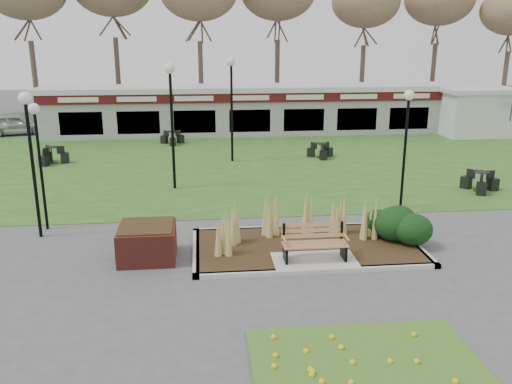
{
  "coord_description": "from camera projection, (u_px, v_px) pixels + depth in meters",
  "views": [
    {
      "loc": [
        -2.9,
        -12.82,
        5.82
      ],
      "look_at": [
        -1.36,
        2.0,
        1.49
      ],
      "focal_mm": 38.0,
      "sensor_mm": 36.0,
      "label": 1
    }
  ],
  "objects": [
    {
      "name": "bistro_set_d",
      "position": [
        480.0,
        184.0,
        20.87
      ],
      "size": [
        1.33,
        1.43,
        0.77
      ],
      "color": "black",
      "rests_on": "ground"
    },
    {
      "name": "lawn",
      "position": [
        263.0,
        163.0,
        25.61
      ],
      "size": [
        34.0,
        16.0,
        0.02
      ],
      "primitive_type": "cube",
      "color": "#32571B",
      "rests_on": "ground"
    },
    {
      "name": "lamp_post_near_left",
      "position": [
        29.0,
        133.0,
        15.38
      ],
      "size": [
        0.36,
        0.36,
        4.31
      ],
      "color": "black",
      "rests_on": "ground"
    },
    {
      "name": "brick_planter",
      "position": [
        147.0,
        242.0,
        14.54
      ],
      "size": [
        1.5,
        1.5,
        0.95
      ],
      "color": "maroon",
      "rests_on": "ground"
    },
    {
      "name": "lamp_post_far_left",
      "position": [
        171.0,
        99.0,
        20.34
      ],
      "size": [
        0.4,
        0.4,
        4.83
      ],
      "color": "black",
      "rests_on": "ground"
    },
    {
      "name": "patio_umbrella",
      "position": [
        511.0,
        116.0,
        30.48
      ],
      "size": [
        2.08,
        2.11,
        2.22
      ],
      "color": "black",
      "rests_on": "ground"
    },
    {
      "name": "food_pavilion",
      "position": [
        248.0,
        109.0,
        32.81
      ],
      "size": [
        24.6,
        3.4,
        2.9
      ],
      "color": "#939396",
      "rests_on": "ground"
    },
    {
      "name": "planting_bed",
      "position": [
        350.0,
        233.0,
        15.47
      ],
      "size": [
        6.75,
        3.4,
        1.27
      ],
      "color": "#2E2112",
      "rests_on": "ground"
    },
    {
      "name": "lamp_post_near_right",
      "position": [
        407.0,
        124.0,
        17.97
      ],
      "size": [
        0.34,
        0.34,
        4.09
      ],
      "color": "black",
      "rests_on": "ground"
    },
    {
      "name": "car_silver",
      "position": [
        15.0,
        124.0,
        32.64
      ],
      "size": [
        4.01,
        2.52,
        1.27
      ],
      "primitive_type": "imported",
      "rotation": [
        0.0,
        0.0,
        1.86
      ],
      "color": "#B1B1B6",
      "rests_on": "ground"
    },
    {
      "name": "ground",
      "position": [
        315.0,
        266.0,
        14.16
      ],
      "size": [
        100.0,
        100.0,
        0.0
      ],
      "primitive_type": "plane",
      "color": "#515154",
      "rests_on": "ground"
    },
    {
      "name": "service_hut",
      "position": [
        476.0,
        111.0,
        32.28
      ],
      "size": [
        4.4,
        3.4,
        2.83
      ],
      "color": "silver",
      "rests_on": "ground"
    },
    {
      "name": "bistro_set_b",
      "position": [
        173.0,
        140.0,
        29.88
      ],
      "size": [
        1.33,
        1.2,
        0.71
      ],
      "color": "black",
      "rests_on": "ground"
    },
    {
      "name": "lamp_post_mid_left",
      "position": [
        37.0,
        139.0,
        16.1
      ],
      "size": [
        0.32,
        0.32,
        3.91
      ],
      "color": "black",
      "rests_on": "ground"
    },
    {
      "name": "lamp_post_mid_right",
      "position": [
        231.0,
        86.0,
        24.94
      ],
      "size": [
        0.4,
        0.4,
        4.86
      ],
      "color": "black",
      "rests_on": "ground"
    },
    {
      "name": "bistro_set_c",
      "position": [
        321.0,
        153.0,
        26.58
      ],
      "size": [
        1.33,
        1.15,
        0.71
      ],
      "color": "black",
      "rests_on": "ground"
    },
    {
      "name": "park_bench",
      "position": [
        314.0,
        242.0,
        14.23
      ],
      "size": [
        1.7,
        0.66,
        0.93
      ],
      "color": "#A4754A",
      "rests_on": "ground"
    },
    {
      "name": "bistro_set_a",
      "position": [
        52.0,
        158.0,
        25.36
      ],
      "size": [
        1.35,
        1.46,
        0.78
      ],
      "color": "black",
      "rests_on": "ground"
    },
    {
      "name": "flower_bed",
      "position": [
        369.0,
        367.0,
        9.74
      ],
      "size": [
        4.2,
        3.0,
        0.16
      ],
      "color": "#37671D",
      "rests_on": "ground"
    }
  ]
}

